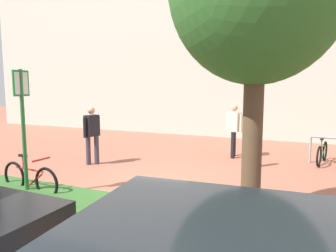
{
  "coord_description": "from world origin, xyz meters",
  "views": [
    {
      "loc": [
        3.18,
        -6.41,
        2.28
      ],
      "look_at": [
        -0.46,
        1.95,
        1.14
      ],
      "focal_mm": 33.24,
      "sensor_mm": 36.0,
      "label": 1
    }
  ],
  "objects_px": {
    "parking_sign_post": "(23,115)",
    "bike_at_sign": "(30,179)",
    "bollard_steel": "(256,151)",
    "person_shirt_white": "(234,127)",
    "person_suited_navy": "(92,132)"
  },
  "relations": [
    {
      "from": "bollard_steel",
      "to": "person_shirt_white",
      "type": "height_order",
      "value": "person_shirt_white"
    },
    {
      "from": "bike_at_sign",
      "to": "person_suited_navy",
      "type": "height_order",
      "value": "person_suited_navy"
    },
    {
      "from": "parking_sign_post",
      "to": "person_shirt_white",
      "type": "distance_m",
      "value": 6.35
    },
    {
      "from": "bike_at_sign",
      "to": "bollard_steel",
      "type": "bearing_deg",
      "value": 46.57
    },
    {
      "from": "bike_at_sign",
      "to": "person_shirt_white",
      "type": "height_order",
      "value": "person_shirt_white"
    },
    {
      "from": "parking_sign_post",
      "to": "person_shirt_white",
      "type": "relative_size",
      "value": 1.53
    },
    {
      "from": "bike_at_sign",
      "to": "person_shirt_white",
      "type": "distance_m",
      "value": 6.25
    },
    {
      "from": "bike_at_sign",
      "to": "bollard_steel",
      "type": "height_order",
      "value": "bollard_steel"
    },
    {
      "from": "bollard_steel",
      "to": "person_suited_navy",
      "type": "relative_size",
      "value": 0.52
    },
    {
      "from": "bike_at_sign",
      "to": "bollard_steel",
      "type": "distance_m",
      "value": 5.93
    },
    {
      "from": "bollard_steel",
      "to": "person_shirt_white",
      "type": "bearing_deg",
      "value": 130.28
    },
    {
      "from": "bike_at_sign",
      "to": "bollard_steel",
      "type": "xyz_separation_m",
      "value": [
        4.08,
        4.31,
        0.1
      ]
    },
    {
      "from": "parking_sign_post",
      "to": "bike_at_sign",
      "type": "relative_size",
      "value": 1.57
    },
    {
      "from": "person_suited_navy",
      "to": "person_shirt_white",
      "type": "distance_m",
      "value": 4.48
    },
    {
      "from": "parking_sign_post",
      "to": "bollard_steel",
      "type": "xyz_separation_m",
      "value": [
        4.04,
        4.43,
        -1.26
      ]
    }
  ]
}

